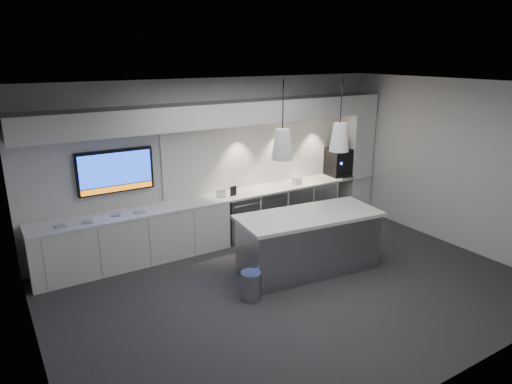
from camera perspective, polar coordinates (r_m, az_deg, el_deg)
floor at (r=7.08m, az=4.93°, el=-11.94°), size 7.00×7.00×0.00m
ceiling at (r=6.21m, az=5.64°, el=13.06°), size 7.00×7.00×0.00m
wall_back at (r=8.55m, az=-4.85°, el=3.97°), size 7.00×0.00×7.00m
wall_front at (r=4.87m, az=23.34°, el=-7.69°), size 7.00×0.00×7.00m
wall_left at (r=5.30m, az=-26.86°, el=-6.16°), size 0.00×7.00×7.00m
wall_right at (r=8.98m, az=23.47°, el=3.25°), size 0.00×7.00×7.00m
back_counter at (r=8.43m, az=-3.74°, el=-0.56°), size 6.80×0.65×0.04m
left_base_cabinets at (r=7.97m, az=-14.89°, el=-5.63°), size 3.30×0.63×0.86m
fridge_unit_a at (r=8.69m, az=-2.23°, el=-3.16°), size 0.60×0.61×0.85m
fridge_unit_b at (r=9.00m, az=1.27°, el=-2.43°), size 0.60×0.61×0.85m
fridge_unit_c at (r=9.34m, az=4.51°, el=-1.75°), size 0.60×0.61×0.85m
fridge_unit_d at (r=9.71m, az=7.52°, el=-1.11°), size 0.60×0.61×0.85m
backsplash at (r=9.11m, az=1.96°, el=5.16°), size 4.60×0.03×1.30m
soffit at (r=8.13m, az=-4.03°, el=9.76°), size 6.90×0.60×0.40m
column at (r=10.19m, az=12.27°, el=4.61°), size 0.55×0.55×2.60m
wall_tv at (r=7.83m, az=-17.16°, el=2.51°), size 1.25×0.07×0.72m
island at (r=7.45m, az=6.56°, el=-6.24°), size 2.39×1.24×0.97m
bin at (r=6.70m, az=-0.62°, el=-11.61°), size 0.36×0.36×0.42m
coffee_machine at (r=9.89m, az=10.25°, el=3.87°), size 0.47×0.63×0.77m
sign_black at (r=8.37m, az=-2.86°, el=0.12°), size 0.14×0.05×0.18m
sign_white at (r=8.30m, az=-4.39°, el=-0.20°), size 0.18×0.07×0.14m
cup_cluster at (r=9.15m, az=5.13°, el=1.43°), size 0.17×0.17×0.15m
tray_a at (r=7.50m, az=-23.29°, el=-3.96°), size 0.19×0.19×0.02m
tray_b at (r=7.56m, az=-20.34°, el=-3.47°), size 0.19×0.19×0.02m
tray_c at (r=7.73m, az=-17.08°, el=-2.69°), size 0.20×0.20×0.02m
tray_d at (r=7.76m, az=-14.32°, el=-2.39°), size 0.17×0.17×0.02m
pendant_left at (r=6.65m, az=3.31°, el=6.00°), size 0.31×0.31×1.14m
pendant_right at (r=7.32m, az=10.39°, el=6.77°), size 0.31×0.31×1.14m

